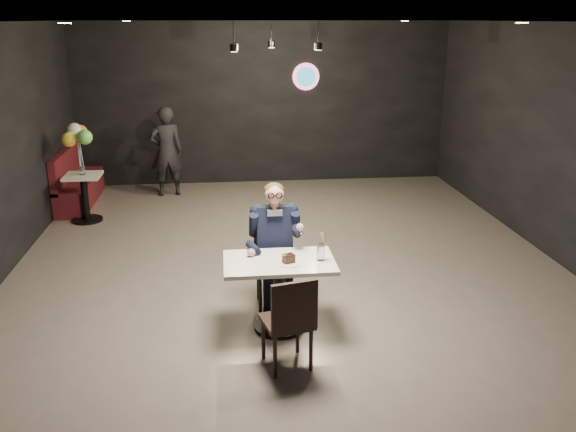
{
  "coord_description": "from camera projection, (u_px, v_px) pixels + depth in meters",
  "views": [
    {
      "loc": [
        -0.8,
        -7.05,
        3.04
      ],
      "look_at": [
        -0.12,
        -0.86,
        1.02
      ],
      "focal_mm": 38.0,
      "sensor_mm": 36.0,
      "label": 1
    }
  ],
  "objects": [
    {
      "name": "cake_slice",
      "position": [
        289.0,
        259.0,
        5.95
      ],
      "size": [
        0.13,
        0.12,
        0.07
      ],
      "primitive_type": "cube",
      "rotation": [
        0.0,
        0.0,
        0.35
      ],
      "color": "black",
      "rests_on": "dessert_plate"
    },
    {
      "name": "chair_far",
      "position": [
        274.0,
        266.0,
        6.65
      ],
      "size": [
        0.42,
        0.46,
        0.92
      ],
      "primitive_type": "cube",
      "color": "black",
      "rests_on": "floor"
    },
    {
      "name": "booth_bench",
      "position": [
        79.0,
        177.0,
        10.36
      ],
      "size": [
        0.47,
        1.88,
        0.94
      ],
      "primitive_type": "cube",
      "color": "#4E101C",
      "rests_on": "floor"
    },
    {
      "name": "side_table",
      "position": [
        85.0,
        200.0,
        9.48
      ],
      "size": [
        0.54,
        0.54,
        0.68
      ],
      "primitive_type": "cube",
      "color": "white",
      "rests_on": "floor"
    },
    {
      "name": "balloon_vase",
      "position": [
        82.0,
        170.0,
        9.33
      ],
      "size": [
        0.09,
        0.09,
        0.14
      ],
      "primitive_type": "cylinder",
      "color": "silver",
      "rests_on": "side_table"
    },
    {
      "name": "passerby",
      "position": [
        167.0,
        151.0,
        10.76
      ],
      "size": [
        0.64,
        0.48,
        1.59
      ],
      "primitive_type": "imported",
      "rotation": [
        0.0,
        0.0,
        3.33
      ],
      "color": "black",
      "rests_on": "floor"
    },
    {
      "name": "floor",
      "position": [
        290.0,
        271.0,
        7.68
      ],
      "size": [
        9.0,
        9.0,
        0.0
      ],
      "primitive_type": "plane",
      "color": "slate",
      "rests_on": "ground"
    },
    {
      "name": "mint_leaf",
      "position": [
        284.0,
        255.0,
        5.93
      ],
      "size": [
        0.06,
        0.04,
        0.01
      ],
      "primitive_type": "ellipsoid",
      "color": "#31812A",
      "rests_on": "cake_slice"
    },
    {
      "name": "seated_man",
      "position": [
        274.0,
        244.0,
        6.57
      ],
      "size": [
        0.6,
        0.8,
        1.44
      ],
      "primitive_type": "cube",
      "color": "black",
      "rests_on": "floor"
    },
    {
      "name": "main_table",
      "position": [
        279.0,
        295.0,
        6.16
      ],
      "size": [
        1.1,
        0.7,
        0.75
      ],
      "primitive_type": "cube",
      "color": "white",
      "rests_on": "floor"
    },
    {
      "name": "wall_sign",
      "position": [
        306.0,
        77.0,
        11.37
      ],
      "size": [
        0.5,
        0.06,
        0.5
      ],
      "primitive_type": null,
      "color": "pink",
      "rests_on": "floor"
    },
    {
      "name": "wafer_cone",
      "position": [
        324.0,
        239.0,
        5.94
      ],
      "size": [
        0.07,
        0.07,
        0.12
      ],
      "primitive_type": "cone",
      "rotation": [
        0.0,
        0.0,
        0.26
      ],
      "color": "tan",
      "rests_on": "sundae_glass"
    },
    {
      "name": "balloon_bunch",
      "position": [
        79.0,
        143.0,
        9.21
      ],
      "size": [
        0.41,
        0.41,
        0.67
      ],
      "primitive_type": "cube",
      "color": "yellow",
      "rests_on": "balloon_vase"
    },
    {
      "name": "dessert_plate",
      "position": [
        289.0,
        264.0,
        5.95
      ],
      "size": [
        0.22,
        0.22,
        0.01
      ],
      "primitive_type": "cylinder",
      "color": "white",
      "rests_on": "main_table"
    },
    {
      "name": "sundae_glass",
      "position": [
        321.0,
        252.0,
        6.03
      ],
      "size": [
        0.08,
        0.08,
        0.17
      ],
      "primitive_type": "cylinder",
      "color": "silver",
      "rests_on": "main_table"
    },
    {
      "name": "chair_near",
      "position": [
        287.0,
        320.0,
        5.47
      ],
      "size": [
        0.52,
        0.55,
        0.92
      ],
      "primitive_type": "cube",
      "rotation": [
        0.0,
        0.0,
        0.24
      ],
      "color": "black",
      "rests_on": "floor"
    },
    {
      "name": "pendant_lights",
      "position": [
        275.0,
        30.0,
        8.68
      ],
      "size": [
        1.4,
        1.2,
        0.36
      ],
      "primitive_type": "cube",
      "color": "black",
      "rests_on": "floor"
    }
  ]
}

